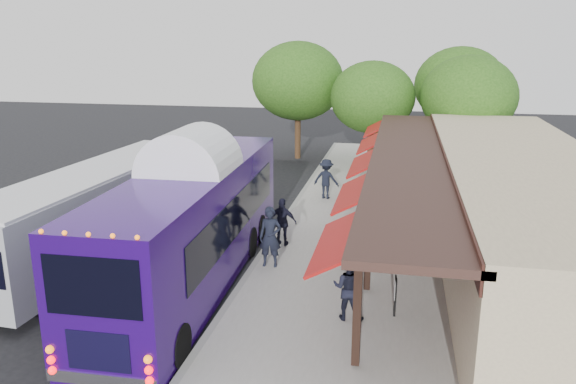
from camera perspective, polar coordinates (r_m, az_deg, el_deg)
The scene contains 15 objects.
ground at distance 17.38m, azimuth -4.72°, elevation -9.38°, with size 90.00×90.00×0.00m, color black.
sidewalk at distance 20.45m, azimuth 12.13°, elevation -5.59°, with size 10.00×40.00×0.15m, color #9E9B93.
curb at distance 20.92m, azimuth -1.58°, elevation -4.75°, with size 0.20×40.00×0.16m, color gray.
station_shelter at distance 20.27m, azimuth 22.00°, elevation -1.29°, with size 8.15×20.00×3.60m.
coach_bus at distance 17.03m, azimuth -9.63°, elevation -2.70°, with size 2.80×11.96×3.80m.
city_bus at distance 20.10m, azimuth -18.72°, elevation -1.61°, with size 3.11×11.44×3.04m.
ped_a at distance 17.97m, azimuth -1.82°, elevation -4.58°, with size 0.72×0.47×1.97m, color black.
ped_b at distance 14.79m, azimuth 6.19°, elevation -9.63°, with size 0.85×0.66×1.76m, color black.
ped_c at distance 19.78m, azimuth -0.55°, elevation -3.07°, with size 1.01×0.42×1.73m, color black.
ped_d at distance 25.72m, azimuth 3.91°, elevation 1.34°, with size 1.18×0.68×1.83m, color black.
sign_board at distance 15.14m, azimuth 10.86°, elevation -9.81°, with size 0.08×0.49×1.08m.
tree_left at distance 32.44m, azimuth 8.58°, elevation 9.49°, with size 4.78×4.78×6.12m.
tree_mid at distance 35.67m, azimuth 17.05°, elevation 10.32°, with size 5.37×5.37×6.87m.
tree_right at distance 31.64m, azimuth 17.87°, elevation 9.24°, with size 5.06×5.06×6.48m.
tree_far at distance 34.80m, azimuth 1.02°, elevation 11.20°, with size 5.60×5.60×7.17m.
Camera 1 is at (4.49, -15.16, 7.22)m, focal length 35.00 mm.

